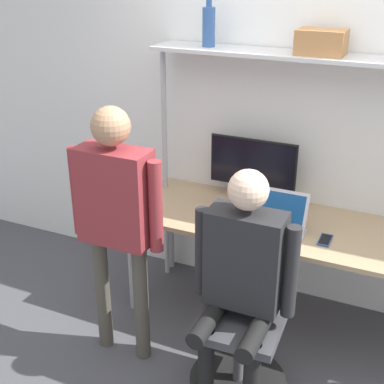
% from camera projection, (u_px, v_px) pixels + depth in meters
% --- Properties ---
extents(ground_plane, '(12.00, 12.00, 0.00)m').
position_uv_depth(ground_plane, '(268.00, 354.00, 3.37)').
color(ground_plane, '#4C4C51').
extents(wall_back, '(8.00, 0.06, 2.70)m').
position_uv_depth(wall_back, '(315.00, 115.00, 3.46)').
color(wall_back, white).
rests_on(wall_back, ground_plane).
extents(desk, '(2.15, 0.72, 0.74)m').
position_uv_depth(desk, '(292.00, 233.00, 3.41)').
color(desk, tan).
rests_on(desk, ground_plane).
extents(shelf_unit, '(2.05, 0.30, 1.77)m').
position_uv_depth(shelf_unit, '(311.00, 91.00, 3.22)').
color(shelf_unit, silver).
rests_on(shelf_unit, ground_plane).
extents(monitor, '(0.60, 0.20, 0.45)m').
position_uv_depth(monitor, '(252.00, 167.00, 3.59)').
color(monitor, black).
rests_on(monitor, desk).
extents(laptop, '(0.32, 0.26, 0.25)m').
position_uv_depth(laptop, '(279.00, 222.00, 3.26)').
color(laptop, silver).
rests_on(laptop, desk).
extents(cell_phone, '(0.07, 0.15, 0.01)m').
position_uv_depth(cell_phone, '(325.00, 240.00, 3.19)').
color(cell_phone, '#264C8C').
rests_on(cell_phone, desk).
extents(office_chair, '(0.56, 0.56, 0.93)m').
position_uv_depth(office_chair, '(241.00, 342.00, 3.04)').
color(office_chair, black).
rests_on(office_chair, ground_plane).
extents(person_seated, '(0.57, 0.46, 1.35)m').
position_uv_depth(person_seated, '(242.00, 270.00, 2.79)').
color(person_seated, black).
rests_on(person_seated, ground_plane).
extents(person_standing, '(0.59, 0.21, 1.59)m').
position_uv_depth(person_standing, '(116.00, 206.00, 3.00)').
color(person_standing, '#4C473D').
rests_on(person_standing, ground_plane).
extents(bottle_blue, '(0.08, 0.08, 0.30)m').
position_uv_depth(bottle_blue, '(209.00, 26.00, 3.33)').
color(bottle_blue, '#335999').
rests_on(bottle_blue, shelf_unit).
extents(storage_box, '(0.28, 0.20, 0.14)m').
position_uv_depth(storage_box, '(321.00, 42.00, 3.09)').
color(storage_box, '#B27A47').
rests_on(storage_box, shelf_unit).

